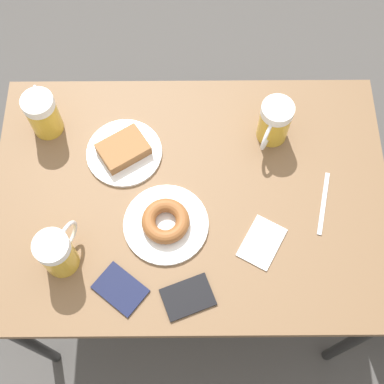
# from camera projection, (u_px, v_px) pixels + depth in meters

# --- Properties ---
(ground_plane) EXTENTS (8.00, 8.00, 0.00)m
(ground_plane) POSITION_uv_depth(u_px,v_px,m) (192.00, 268.00, 2.15)
(ground_plane) COLOR #474442
(table) EXTENTS (0.76, 1.10, 0.74)m
(table) POSITION_uv_depth(u_px,v_px,m) (192.00, 204.00, 1.53)
(table) COLOR brown
(table) RESTS_ON ground_plane
(plate_with_cake) EXTENTS (0.21, 0.21, 0.04)m
(plate_with_cake) POSITION_uv_depth(u_px,v_px,m) (125.00, 151.00, 1.51)
(plate_with_cake) COLOR white
(plate_with_cake) RESTS_ON table
(plate_with_donut) EXTENTS (0.23, 0.23, 0.05)m
(plate_with_donut) POSITION_uv_depth(u_px,v_px,m) (167.00, 223.00, 1.42)
(plate_with_donut) COLOR white
(plate_with_donut) RESTS_ON table
(beer_mug_left) EXTENTS (0.14, 0.09, 0.14)m
(beer_mug_left) POSITION_uv_depth(u_px,v_px,m) (44.00, 113.00, 1.50)
(beer_mug_left) COLOR gold
(beer_mug_left) RESTS_ON table
(beer_mug_center) EXTENTS (0.13, 0.09, 0.14)m
(beer_mug_center) POSITION_uv_depth(u_px,v_px,m) (59.00, 252.00, 1.33)
(beer_mug_center) COLOR gold
(beer_mug_center) RESTS_ON table
(beer_mug_right) EXTENTS (0.13, 0.09, 0.14)m
(beer_mug_right) POSITION_uv_depth(u_px,v_px,m) (276.00, 122.00, 1.48)
(beer_mug_right) COLOR gold
(beer_mug_right) RESTS_ON table
(napkin_folded) EXTENTS (0.16, 0.14, 0.00)m
(napkin_folded) POSITION_uv_depth(u_px,v_px,m) (263.00, 243.00, 1.41)
(napkin_folded) COLOR white
(napkin_folded) RESTS_ON table
(fork) EXTENTS (0.19, 0.05, 0.00)m
(fork) POSITION_uv_depth(u_px,v_px,m) (325.00, 203.00, 1.46)
(fork) COLOR silver
(fork) RESTS_ON table
(passport_near_edge) EXTENTS (0.15, 0.15, 0.01)m
(passport_near_edge) POSITION_uv_depth(u_px,v_px,m) (122.00, 289.00, 1.36)
(passport_near_edge) COLOR #141938
(passport_near_edge) RESTS_ON table
(passport_far_edge) EXTENTS (0.13, 0.15, 0.01)m
(passport_far_edge) POSITION_uv_depth(u_px,v_px,m) (189.00, 297.00, 1.35)
(passport_far_edge) COLOR black
(passport_far_edge) RESTS_ON table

